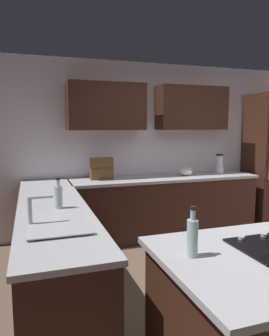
# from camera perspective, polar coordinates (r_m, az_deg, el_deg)

# --- Properties ---
(ground_plane) EXTENTS (14.00, 14.00, 0.00)m
(ground_plane) POSITION_cam_1_polar(r_m,az_deg,el_deg) (3.63, 18.79, -19.91)
(ground_plane) COLOR brown
(wall_back) EXTENTS (6.00, 0.44, 2.60)m
(wall_back) POSITION_cam_1_polar(r_m,az_deg,el_deg) (4.98, 4.52, 5.25)
(wall_back) COLOR silver
(wall_back) RESTS_ON ground
(lower_cabinets_back) EXTENTS (2.80, 0.60, 0.86)m
(lower_cabinets_back) POSITION_cam_1_polar(r_m,az_deg,el_deg) (4.82, 5.54, -7.13)
(lower_cabinets_back) COLOR #381E14
(lower_cabinets_back) RESTS_ON ground
(countertop_back) EXTENTS (2.84, 0.64, 0.04)m
(countertop_back) POSITION_cam_1_polar(r_m,az_deg,el_deg) (4.72, 5.61, -1.85)
(countertop_back) COLOR #B2B2B7
(countertop_back) RESTS_ON lower_cabinets_back
(lower_cabinets_side) EXTENTS (0.60, 2.90, 0.86)m
(lower_cabinets_side) POSITION_cam_1_polar(r_m,az_deg,el_deg) (3.32, -14.41, -14.20)
(lower_cabinets_side) COLOR #381E14
(lower_cabinets_side) RESTS_ON ground
(countertop_side) EXTENTS (0.64, 2.94, 0.04)m
(countertop_side) POSITION_cam_1_polar(r_m,az_deg,el_deg) (3.19, -14.68, -6.66)
(countertop_side) COLOR #B2B2B7
(countertop_side) RESTS_ON lower_cabinets_side
(sink_unit) EXTENTS (0.46, 0.70, 0.23)m
(sink_unit) POSITION_cam_1_polar(r_m,az_deg,el_deg) (2.54, -13.89, -9.42)
(sink_unit) COLOR #515456
(sink_unit) RESTS_ON countertop_side
(blender) EXTENTS (0.15, 0.15, 0.31)m
(blender) POSITION_cam_1_polar(r_m,az_deg,el_deg) (5.19, 15.06, 0.49)
(blender) COLOR silver
(blender) RESTS_ON countertop_back
(mixing_bowl) EXTENTS (0.23, 0.23, 0.13)m
(mixing_bowl) POSITION_cam_1_polar(r_m,az_deg,el_deg) (4.90, 9.16, -0.59)
(mixing_bowl) COLOR white
(mixing_bowl) RESTS_ON countertop_back
(spice_rack) EXTENTS (0.32, 0.11, 0.31)m
(spice_rack) POSITION_cam_1_polar(r_m,az_deg,el_deg) (4.48, -5.96, -0.10)
(spice_rack) COLOR brown
(spice_rack) RESTS_ON countertop_back
(dish_soap_bottle) EXTENTS (0.07, 0.07, 0.28)m
(dish_soap_bottle) POSITION_cam_1_polar(r_m,az_deg,el_deg) (2.98, -13.57, -4.97)
(dish_soap_bottle) COLOR silver
(dish_soap_bottle) RESTS_ON countertop_side
(oil_bottle) EXTENTS (0.07, 0.07, 0.30)m
(oil_bottle) POSITION_cam_1_polar(r_m,az_deg,el_deg) (1.88, 10.41, -12.10)
(oil_bottle) COLOR silver
(oil_bottle) RESTS_ON island_top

